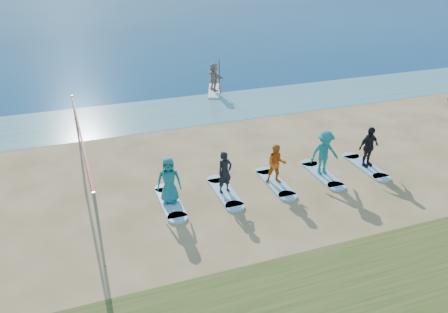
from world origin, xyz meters
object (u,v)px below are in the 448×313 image
object	(u,v)px
paddleboard	(214,91)
student_2	(276,164)
surfboard_4	(365,166)
surfboard_0	(170,203)
surfboard_1	(225,192)
surfboard_3	(322,175)
student_0	(169,180)
student_4	(369,147)
student_3	(324,153)
surfboard_2	(275,183)
student_1	(225,172)
volleyball_net	(82,147)
paddleboarder	(214,77)

from	to	relation	value
paddleboard	student_2	distance (m)	12.33
student_2	surfboard_4	xyz separation A→B (m)	(4.22, 0.00, -0.84)
surfboard_0	surfboard_1	world-z (taller)	same
surfboard_1	surfboard_3	xyz separation A→B (m)	(4.22, 0.00, 0.00)
student_2	surfboard_4	distance (m)	4.31
surfboard_1	surfboard_4	xyz separation A→B (m)	(6.33, 0.00, 0.00)
paddleboard	student_0	bearing A→B (deg)	-95.82
surfboard_0	surfboard_3	world-z (taller)	same
paddleboard	student_4	bearing A→B (deg)	-58.18
surfboard_3	student_3	xyz separation A→B (m)	(0.00, 0.00, 0.98)
surfboard_4	surfboard_3	bearing A→B (deg)	180.00
surfboard_3	surfboard_4	xyz separation A→B (m)	(2.11, 0.00, 0.00)
surfboard_3	surfboard_2	bearing A→B (deg)	180.00
surfboard_3	surfboard_4	world-z (taller)	same
surfboard_1	student_1	world-z (taller)	student_1
student_2	student_3	bearing A→B (deg)	18.53
surfboard_0	surfboard_2	size ratio (longest dim) A/B	1.00
volleyball_net	surfboard_1	distance (m)	5.48
paddleboard	surfboard_0	distance (m)	13.52
surfboard_0	student_4	bearing A→B (deg)	0.00
surfboard_0	volleyball_net	bearing A→B (deg)	146.16
student_0	student_3	size ratio (longest dim) A/B	0.94
surfboard_0	surfboard_2	distance (m)	4.22
surfboard_3	student_3	distance (m)	0.98
student_1	surfboard_4	world-z (taller)	student_1
surfboard_1	student_1	bearing A→B (deg)	0.00
volleyball_net	paddleboarder	distance (m)	13.47
student_3	surfboard_1	bearing A→B (deg)	-176.98
volleyball_net	paddleboard	distance (m)	13.57
paddleboarder	surfboard_2	distance (m)	12.34
student_4	student_0	bearing A→B (deg)	171.09
surfboard_0	surfboard_3	size ratio (longest dim) A/B	1.00
student_0	student_3	bearing A→B (deg)	12.92
surfboard_2	student_4	bearing A→B (deg)	0.00
volleyball_net	student_1	world-z (taller)	volleyball_net
surfboard_0	surfboard_3	distance (m)	6.33
volleyball_net	surfboard_4	size ratio (longest dim) A/B	4.13
surfboard_2	student_2	size ratio (longest dim) A/B	1.38
volleyball_net	surfboard_2	distance (m)	7.40
student_0	surfboard_1	bearing A→B (deg)	12.92
student_3	surfboard_4	xyz separation A→B (m)	(2.11, 0.00, -0.98)
student_1	surfboard_2	size ratio (longest dim) A/B	0.74
student_0	student_4	size ratio (longest dim) A/B	1.00
volleyball_net	student_2	distance (m)	7.24
surfboard_2	paddleboard	bearing A→B (deg)	82.53
student_0	student_1	world-z (taller)	student_0
surfboard_4	student_4	bearing A→B (deg)	0.00
surfboard_0	student_4	size ratio (longest dim) A/B	1.26
paddleboard	surfboard_4	size ratio (longest dim) A/B	1.36
volleyball_net	surfboard_0	bearing A→B (deg)	-33.84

